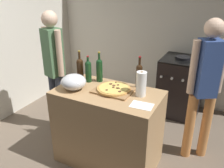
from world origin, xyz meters
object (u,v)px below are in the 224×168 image
object	(u,v)px
mixing_bowl	(74,82)
paper_towel_roll	(141,84)
person_in_red	(205,84)
pizza	(114,88)
wine_bottle_dark	(88,70)
wine_bottle_clear	(80,68)
wine_bottle_amber	(99,69)
stove	(180,87)
person_in_stripes	(54,66)
wine_bottle_green	(139,75)

from	to	relation	value
mixing_bowl	paper_towel_roll	bearing A→B (deg)	14.83
mixing_bowl	person_in_red	size ratio (longest dim) A/B	0.16
pizza	person_in_red	distance (m)	0.98
wine_bottle_dark	paper_towel_roll	bearing A→B (deg)	-5.55
wine_bottle_dark	wine_bottle_clear	size ratio (longest dim) A/B	0.88
wine_bottle_amber	stove	bearing A→B (deg)	61.38
pizza	wine_bottle_clear	distance (m)	0.52
wine_bottle_dark	stove	xyz separation A→B (m)	(0.80, 1.34, -0.58)
person_in_stripes	wine_bottle_clear	bearing A→B (deg)	-13.99
person_in_stripes	person_in_red	bearing A→B (deg)	8.80
wine_bottle_amber	stove	xyz separation A→B (m)	(0.70, 1.27, -0.59)
wine_bottle_green	person_in_stripes	world-z (taller)	person_in_stripes
wine_bottle_green	person_in_red	world-z (taller)	person_in_red
wine_bottle_amber	wine_bottle_clear	bearing A→B (deg)	-165.39
pizza	wine_bottle_amber	xyz separation A→B (m)	(-0.27, 0.16, 0.12)
pizza	wine_bottle_amber	world-z (taller)	wine_bottle_amber
paper_towel_roll	person_in_red	distance (m)	0.73
pizza	wine_bottle_amber	size ratio (longest dim) A/B	1.01
person_in_stripes	wine_bottle_dark	bearing A→B (deg)	-12.06
wine_bottle_clear	mixing_bowl	bearing A→B (deg)	-70.86
pizza	mixing_bowl	world-z (taller)	mixing_bowl
paper_towel_roll	wine_bottle_dark	size ratio (longest dim) A/B	0.84
mixing_bowl	stove	world-z (taller)	mixing_bowl
wine_bottle_dark	wine_bottle_amber	size ratio (longest dim) A/B	0.88
mixing_bowl	person_in_stripes	size ratio (longest dim) A/B	0.16
stove	wine_bottle_green	bearing A→B (deg)	-100.28
pizza	wine_bottle_amber	distance (m)	0.33
pizza	wine_bottle_green	distance (m)	0.31
paper_towel_roll	person_in_stripes	bearing A→B (deg)	171.31
person_in_stripes	stove	bearing A→B (deg)	40.63
wine_bottle_clear	paper_towel_roll	bearing A→B (deg)	-5.28
wine_bottle_dark	person_in_stripes	size ratio (longest dim) A/B	0.19
wine_bottle_dark	wine_bottle_amber	distance (m)	0.13
pizza	wine_bottle_dark	world-z (taller)	wine_bottle_dark
paper_towel_roll	wine_bottle_clear	bearing A→B (deg)	174.72
wine_bottle_green	wine_bottle_amber	size ratio (longest dim) A/B	1.02
wine_bottle_green	stove	size ratio (longest dim) A/B	0.38
wine_bottle_dark	wine_bottle_clear	world-z (taller)	wine_bottle_clear
wine_bottle_green	person_in_stripes	distance (m)	1.19
pizza	wine_bottle_green	size ratio (longest dim) A/B	0.99
stove	paper_towel_roll	bearing A→B (deg)	-95.64
wine_bottle_clear	person_in_stripes	world-z (taller)	person_in_stripes
wine_bottle_green	wine_bottle_amber	world-z (taller)	wine_bottle_green
pizza	person_in_red	world-z (taller)	person_in_red
wine_bottle_green	wine_bottle_dark	bearing A→B (deg)	-170.57
person_in_red	pizza	bearing A→B (deg)	-148.75
wine_bottle_green	person_in_red	xyz separation A→B (m)	(0.64, 0.32, -0.10)
mixing_bowl	paper_towel_roll	size ratio (longest dim) A/B	1.04
pizza	paper_towel_roll	distance (m)	0.31
mixing_bowl	person_in_stripes	distance (m)	0.69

